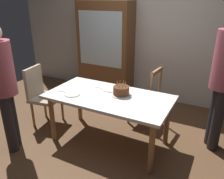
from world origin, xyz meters
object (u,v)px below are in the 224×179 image
(plate_near_celebrant, at_px, (72,94))
(chair_upholstered, at_px, (41,93))
(birthday_cake, at_px, (121,91))
(chair_spindle_back, at_px, (145,97))
(dining_table, at_px, (109,102))
(plate_far_side, at_px, (110,89))
(person_guest, at_px, (224,76))
(china_cabinet, at_px, (106,50))
(person_celebrant, at_px, (3,83))

(plate_near_celebrant, height_order, chair_upholstered, chair_upholstered)
(birthday_cake, relative_size, chair_spindle_back, 0.29)
(birthday_cake, distance_m, chair_upholstered, 1.40)
(dining_table, distance_m, plate_near_celebrant, 0.51)
(plate_far_side, relative_size, chair_upholstered, 0.23)
(chair_upholstered, bearing_deg, birthday_cake, 4.88)
(chair_spindle_back, height_order, person_guest, person_guest)
(dining_table, height_order, china_cabinet, china_cabinet)
(chair_spindle_back, bearing_deg, person_celebrant, -132.12)
(chair_spindle_back, bearing_deg, plate_far_side, -121.34)
(birthday_cake, height_order, person_celebrant, person_celebrant)
(china_cabinet, bearing_deg, person_celebrant, -94.57)
(plate_far_side, distance_m, china_cabinet, 1.61)
(birthday_cake, height_order, china_cabinet, china_cabinet)
(plate_near_celebrant, distance_m, china_cabinet, 1.82)
(chair_upholstered, bearing_deg, plate_near_celebrant, -12.90)
(chair_spindle_back, distance_m, china_cabinet, 1.50)
(chair_spindle_back, distance_m, person_celebrant, 2.08)
(chair_spindle_back, height_order, chair_upholstered, same)
(birthday_cake, height_order, person_guest, person_guest)
(plate_near_celebrant, relative_size, chair_upholstered, 0.23)
(chair_upholstered, height_order, china_cabinet, china_cabinet)
(person_celebrant, bearing_deg, plate_near_celebrant, 40.73)
(dining_table, relative_size, person_celebrant, 1.00)
(birthday_cake, distance_m, plate_far_side, 0.25)
(birthday_cake, distance_m, chair_spindle_back, 0.74)
(plate_far_side, bearing_deg, dining_table, -66.80)
(plate_near_celebrant, bearing_deg, chair_upholstered, 167.10)
(plate_near_celebrant, xyz_separation_m, chair_spindle_back, (0.72, 0.95, -0.27))
(dining_table, height_order, person_celebrant, person_celebrant)
(plate_near_celebrant, xyz_separation_m, chair_upholstered, (-0.77, 0.18, -0.20))
(plate_far_side, bearing_deg, birthday_cake, -24.08)
(chair_spindle_back, xyz_separation_m, china_cabinet, (-1.17, 0.80, 0.49))
(person_celebrant, relative_size, person_guest, 0.92)
(plate_far_side, height_order, china_cabinet, china_cabinet)
(person_celebrant, bearing_deg, china_cabinet, 85.43)
(dining_table, xyz_separation_m, birthday_cake, (0.14, 0.10, 0.15))
(plate_near_celebrant, bearing_deg, china_cabinet, 104.46)
(dining_table, xyz_separation_m, plate_near_celebrant, (-0.46, -0.20, 0.09))
(person_celebrant, relative_size, china_cabinet, 0.88)
(chair_spindle_back, height_order, person_celebrant, person_celebrant)
(plate_far_side, bearing_deg, china_cabinet, 121.40)
(birthday_cake, bearing_deg, person_guest, 21.62)
(dining_table, xyz_separation_m, china_cabinet, (-0.92, 1.56, 0.31))
(plate_far_side, bearing_deg, person_guest, 14.73)
(birthday_cake, xyz_separation_m, plate_near_celebrant, (-0.60, -0.29, -0.05))
(person_guest, relative_size, china_cabinet, 0.96)
(birthday_cake, relative_size, plate_far_side, 1.27)
(plate_far_side, relative_size, china_cabinet, 0.12)
(plate_near_celebrant, relative_size, plate_far_side, 1.00)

